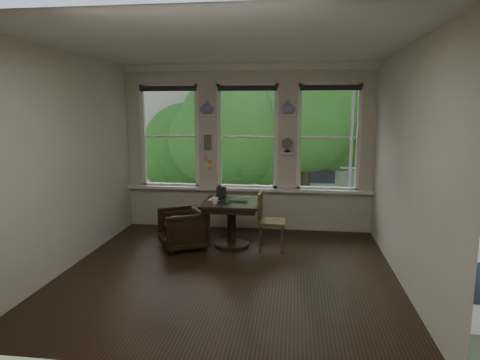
# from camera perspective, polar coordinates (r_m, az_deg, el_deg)

# --- Properties ---
(ground) EXTENTS (4.50, 4.50, 0.00)m
(ground) POSITION_cam_1_polar(r_m,az_deg,el_deg) (6.01, -1.52, -12.16)
(ground) COLOR black
(ground) RESTS_ON ground
(ceiling) EXTENTS (4.50, 4.50, 0.00)m
(ceiling) POSITION_cam_1_polar(r_m,az_deg,el_deg) (5.63, -1.67, 17.48)
(ceiling) COLOR silver
(ceiling) RESTS_ON ground
(wall_back) EXTENTS (4.50, 0.00, 4.50)m
(wall_back) POSITION_cam_1_polar(r_m,az_deg,el_deg) (7.84, 1.01, 4.29)
(wall_back) COLOR beige
(wall_back) RESTS_ON ground
(wall_front) EXTENTS (4.50, 0.00, 4.50)m
(wall_front) POSITION_cam_1_polar(r_m,az_deg,el_deg) (3.46, -7.50, -2.66)
(wall_front) COLOR beige
(wall_front) RESTS_ON ground
(wall_left) EXTENTS (0.00, 4.50, 4.50)m
(wall_left) POSITION_cam_1_polar(r_m,az_deg,el_deg) (6.38, -21.99, 2.36)
(wall_left) COLOR beige
(wall_left) RESTS_ON ground
(wall_right) EXTENTS (0.00, 4.50, 4.50)m
(wall_right) POSITION_cam_1_polar(r_m,az_deg,el_deg) (5.72, 21.26, 1.64)
(wall_right) COLOR beige
(wall_right) RESTS_ON ground
(window_left) EXTENTS (1.10, 0.12, 1.90)m
(window_left) POSITION_cam_1_polar(r_m,az_deg,el_deg) (8.12, -9.26, 5.76)
(window_left) COLOR white
(window_left) RESTS_ON ground
(window_center) EXTENTS (1.10, 0.12, 1.90)m
(window_center) POSITION_cam_1_polar(r_m,az_deg,el_deg) (7.83, 1.02, 5.75)
(window_center) COLOR white
(window_center) RESTS_ON ground
(window_right) EXTENTS (1.10, 0.12, 1.90)m
(window_right) POSITION_cam_1_polar(r_m,az_deg,el_deg) (7.80, 11.71, 5.53)
(window_right) COLOR white
(window_right) RESTS_ON ground
(shelf_left) EXTENTS (0.26, 0.16, 0.03)m
(shelf_left) POSITION_cam_1_polar(r_m,az_deg,el_deg) (7.83, -4.40, 8.65)
(shelf_left) COLOR white
(shelf_left) RESTS_ON ground
(shelf_right) EXTENTS (0.26, 0.16, 0.03)m
(shelf_right) POSITION_cam_1_polar(r_m,az_deg,el_deg) (7.66, 6.39, 8.60)
(shelf_right) COLOR white
(shelf_right) RESTS_ON ground
(intercom) EXTENTS (0.14, 0.06, 0.28)m
(intercom) POSITION_cam_1_polar(r_m,az_deg,el_deg) (7.88, -4.31, 5.02)
(intercom) COLOR #59544F
(intercom) RESTS_ON ground
(sticky_notes) EXTENTS (0.16, 0.01, 0.24)m
(sticky_notes) POSITION_cam_1_polar(r_m,az_deg,el_deg) (7.92, -4.27, 2.50)
(sticky_notes) COLOR pink
(sticky_notes) RESTS_ON ground
(desk_fan) EXTENTS (0.20, 0.20, 0.24)m
(desk_fan) POSITION_cam_1_polar(r_m,az_deg,el_deg) (7.67, 6.31, 4.34)
(desk_fan) COLOR #59544F
(desk_fan) RESTS_ON ground
(vase_left) EXTENTS (0.24, 0.24, 0.25)m
(vase_left) POSITION_cam_1_polar(r_m,az_deg,el_deg) (7.83, -4.41, 9.67)
(vase_left) COLOR silver
(vase_left) RESTS_ON shelf_left
(vase_right) EXTENTS (0.24, 0.24, 0.25)m
(vase_right) POSITION_cam_1_polar(r_m,az_deg,el_deg) (7.66, 6.41, 9.64)
(vase_right) COLOR silver
(vase_right) RESTS_ON shelf_right
(table) EXTENTS (0.90, 0.90, 0.75)m
(table) POSITION_cam_1_polar(r_m,az_deg,el_deg) (6.93, -1.13, -5.89)
(table) COLOR black
(table) RESTS_ON ground
(armchair_left) EXTENTS (0.95, 0.94, 0.64)m
(armchair_left) POSITION_cam_1_polar(r_m,az_deg,el_deg) (6.93, -7.62, -6.46)
(armchair_left) COLOR black
(armchair_left) RESTS_ON ground
(cushion_red) EXTENTS (0.45, 0.45, 0.06)m
(cushion_red) POSITION_cam_1_polar(r_m,az_deg,el_deg) (6.89, -7.64, -5.43)
(cushion_red) COLOR maroon
(cushion_red) RESTS_ON armchair_left
(side_chair_right) EXTENTS (0.42, 0.42, 0.92)m
(side_chair_right) POSITION_cam_1_polar(r_m,az_deg,el_deg) (6.77, 4.29, -5.55)
(side_chair_right) COLOR #4B2F1B
(side_chair_right) RESTS_ON ground
(laptop) EXTENTS (0.35, 0.29, 0.02)m
(laptop) POSITION_cam_1_polar(r_m,az_deg,el_deg) (6.79, -0.28, -2.86)
(laptop) COLOR black
(laptop) RESTS_ON table
(mug) EXTENTS (0.13, 0.13, 0.10)m
(mug) POSITION_cam_1_polar(r_m,az_deg,el_deg) (6.65, -3.36, -2.80)
(mug) COLOR white
(mug) RESTS_ON table
(drinking_glass) EXTENTS (0.16, 0.16, 0.11)m
(drinking_glass) POSITION_cam_1_polar(r_m,az_deg,el_deg) (6.66, -1.75, -2.75)
(drinking_glass) COLOR white
(drinking_glass) RESTS_ON table
(tablet) EXTENTS (0.17, 0.10, 0.22)m
(tablet) POSITION_cam_1_polar(r_m,az_deg,el_deg) (6.90, -2.51, -1.83)
(tablet) COLOR black
(tablet) RESTS_ON table
(papers) EXTENTS (0.27, 0.33, 0.00)m
(papers) POSITION_cam_1_polar(r_m,az_deg,el_deg) (7.03, -3.15, -2.52)
(papers) COLOR silver
(papers) RESTS_ON table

